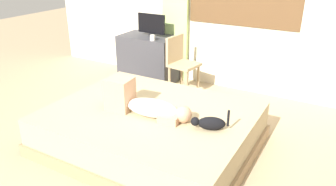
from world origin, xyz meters
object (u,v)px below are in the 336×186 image
object	(u,v)px
bed	(151,129)
cup	(152,38)
cat	(210,123)
person_lying	(144,104)
tv_monitor	(151,25)
desk	(149,58)
chair_by_desk	(180,61)

from	to	relation	value
bed	cup	world-z (taller)	cup
bed	cat	xyz separation A→B (m)	(0.70, -0.06, 0.28)
cat	cup	size ratio (longest dim) A/B	4.10
cat	cup	xyz separation A→B (m)	(-1.60, 1.54, 0.29)
bed	cup	bearing A→B (deg)	121.26
person_lying	tv_monitor	size ratio (longest dim) A/B	1.96
person_lying	desk	size ratio (longest dim) A/B	1.05
tv_monitor	cup	xyz separation A→B (m)	(0.15, -0.22, -0.14)
desk	bed	bearing A→B (deg)	-56.84
bed	desk	world-z (taller)	desk
bed	cup	distance (m)	1.83
tv_monitor	chair_by_desk	distance (m)	0.80
cup	chair_by_desk	size ratio (longest dim) A/B	0.10
tv_monitor	chair_by_desk	world-z (taller)	tv_monitor
bed	tv_monitor	distance (m)	2.12
cup	chair_by_desk	xyz separation A→B (m)	(0.49, -0.03, -0.27)
bed	tv_monitor	xyz separation A→B (m)	(-1.05, 1.70, 0.71)
person_lying	cup	size ratio (longest dim) A/B	11.44
cup	person_lying	bearing A→B (deg)	-60.82
cat	tv_monitor	world-z (taller)	tv_monitor
cat	chair_by_desk	xyz separation A→B (m)	(-1.11, 1.51, 0.01)
bed	desk	distance (m)	2.04
person_lying	tv_monitor	distance (m)	2.10
person_lying	cat	distance (m)	0.72
person_lying	cup	xyz separation A→B (m)	(-0.88, 1.57, 0.24)
person_lying	chair_by_desk	world-z (taller)	chair_by_desk
desk	cup	distance (m)	0.51
desk	cup	world-z (taller)	cup
person_lying	desk	distance (m)	2.10
person_lying	cup	distance (m)	1.82
tv_monitor	cup	world-z (taller)	tv_monitor
cat	chair_by_desk	world-z (taller)	chair_by_desk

